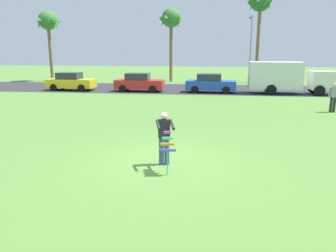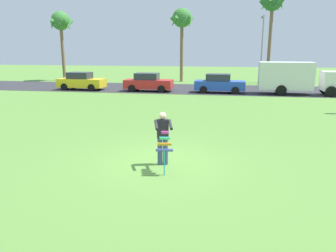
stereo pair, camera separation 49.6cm
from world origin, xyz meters
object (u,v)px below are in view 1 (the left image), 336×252
at_px(palm_tree_left_near, 48,23).
at_px(streetlight_pole, 251,46).
at_px(parked_car_yellow, 71,82).
at_px(palm_tree_centre_far, 260,6).
at_px(palm_tree_right_near, 171,21).
at_px(person_walker_near, 334,97).
at_px(kite_held, 167,146).
at_px(parked_truck_white_box, 285,77).
at_px(parked_car_blue, 210,84).
at_px(person_kite_flyer, 164,136).
at_px(parked_car_red, 139,83).

height_order(palm_tree_left_near, streetlight_pole, palm_tree_left_near).
xyz_separation_m(parked_car_yellow, palm_tree_centre_far, (17.55, 9.54, 7.34)).
bearing_deg(palm_tree_right_near, person_walker_near, -56.16).
xyz_separation_m(parked_car_yellow, person_walker_near, (19.66, -8.04, 0.16)).
distance_m(kite_held, palm_tree_right_near, 29.03).
height_order(palm_tree_right_near, palm_tree_centre_far, palm_tree_centre_far).
distance_m(parked_car_yellow, parked_truck_white_box, 18.61).
bearing_deg(parked_car_yellow, parked_car_blue, -0.00).
bearing_deg(palm_tree_left_near, palm_tree_centre_far, 3.62).
bearing_deg(kite_held, palm_tree_left_near, 122.12).
height_order(person_kite_flyer, person_walker_near, same).
xyz_separation_m(kite_held, palm_tree_centre_far, (6.36, 28.45, 7.26)).
relative_size(person_kite_flyer, streetlight_pole, 0.25).
bearing_deg(person_kite_flyer, palm_tree_left_near, 122.53).
height_order(parked_car_yellow, palm_tree_centre_far, palm_tree_centre_far).
distance_m(kite_held, parked_car_red, 19.54).
relative_size(person_kite_flyer, palm_tree_left_near, 0.22).
bearing_deg(parked_car_yellow, palm_tree_centre_far, 28.52).
relative_size(kite_held, palm_tree_right_near, 0.16).
bearing_deg(streetlight_pole, parked_car_red, -143.57).
xyz_separation_m(parked_car_blue, palm_tree_centre_far, (5.07, 9.54, 7.34)).
distance_m(palm_tree_centre_far, person_walker_near, 19.11).
distance_m(palm_tree_left_near, palm_tree_right_near, 13.80).
relative_size(kite_held, parked_car_yellow, 0.29).
xyz_separation_m(person_kite_flyer, streetlight_pole, (5.56, 25.78, 3.05)).
xyz_separation_m(parked_car_red, palm_tree_centre_far, (11.27, 9.54, 7.34)).
xyz_separation_m(parked_car_yellow, palm_tree_right_near, (7.99, 9.35, 5.89)).
distance_m(person_kite_flyer, parked_truck_white_box, 19.72).
xyz_separation_m(person_kite_flyer, parked_truck_white_box, (7.61, 18.19, 0.46)).
bearing_deg(kite_held, parked_truck_white_box, 68.59).
xyz_separation_m(parked_car_red, palm_tree_left_near, (-12.02, 8.06, 5.68)).
bearing_deg(person_kite_flyer, palm_tree_centre_far, 76.70).
xyz_separation_m(palm_tree_left_near, streetlight_pole, (22.30, -0.47, -2.46)).
height_order(kite_held, palm_tree_centre_far, palm_tree_centre_far).
distance_m(streetlight_pole, person_walker_near, 16.23).
bearing_deg(parked_car_blue, person_walker_near, -48.24).
distance_m(parked_car_yellow, parked_car_red, 6.27).
distance_m(parked_car_blue, palm_tree_right_near, 11.92).
xyz_separation_m(parked_car_yellow, streetlight_pole, (16.55, 7.59, 3.22)).
relative_size(kite_held, parked_truck_white_box, 0.18).
distance_m(person_kite_flyer, streetlight_pole, 26.55).
bearing_deg(streetlight_pole, parked_car_yellow, -155.37).
xyz_separation_m(parked_car_blue, parked_truck_white_box, (6.13, -0.00, 0.64)).
relative_size(kite_held, palm_tree_centre_far, 0.13).
xyz_separation_m(person_kite_flyer, kite_held, (0.19, -0.73, -0.09)).
height_order(person_kite_flyer, parked_truck_white_box, parked_truck_white_box).
bearing_deg(person_kite_flyer, parked_car_yellow, 121.15).
bearing_deg(kite_held, parked_car_red, 104.56).
xyz_separation_m(parked_truck_white_box, palm_tree_right_near, (-10.61, 9.35, 5.25)).
relative_size(palm_tree_centre_far, person_walker_near, 5.56).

